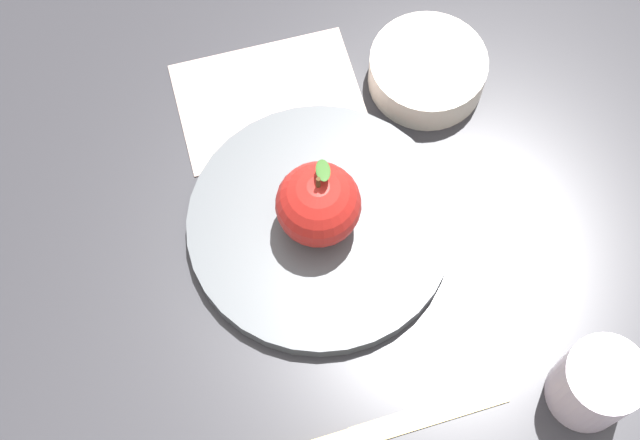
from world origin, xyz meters
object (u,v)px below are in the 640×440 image
at_px(side_bowl, 426,68).
at_px(cup, 597,383).
at_px(dinner_plate, 320,224).
at_px(linen_napkin, 269,99).
at_px(apple, 318,205).
at_px(knife, 355,437).

bearing_deg(side_bowl, cup, -136.07).
distance_m(dinner_plate, linen_napkin, 0.14).
bearing_deg(apple, dinner_plate, -50.40).
relative_size(dinner_plate, linen_napkin, 1.37).
xyz_separation_m(cup, knife, (-0.11, 0.16, -0.04)).
relative_size(side_bowl, knife, 0.61).
bearing_deg(dinner_plate, linen_napkin, 42.53).
bearing_deg(knife, linen_napkin, 36.18).
distance_m(side_bowl, knife, 0.35).
bearing_deg(linen_napkin, apple, -138.05).
relative_size(side_bowl, cup, 1.57).
bearing_deg(linen_napkin, dinner_plate, -137.47).
xyz_separation_m(dinner_plate, cup, (-0.05, -0.26, 0.03)).
bearing_deg(knife, dinner_plate, 31.34).
xyz_separation_m(apple, side_bowl, (0.18, -0.03, -0.03)).
relative_size(side_bowl, linen_napkin, 0.64).
distance_m(apple, knife, 0.19).
height_order(knife, linen_napkin, knife).
relative_size(apple, linen_napkin, 0.50).
relative_size(dinner_plate, cup, 3.34).
relative_size(apple, cup, 1.23).
bearing_deg(side_bowl, apple, 169.73).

